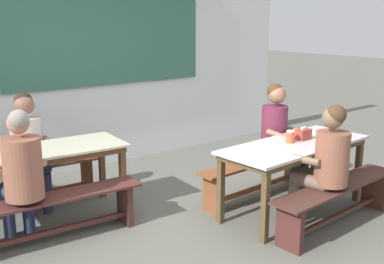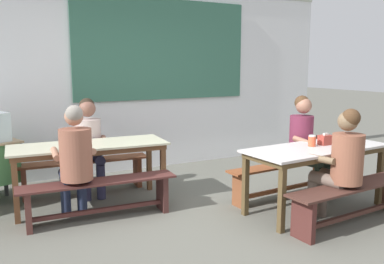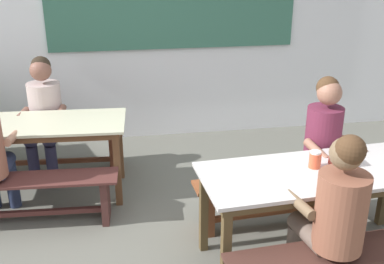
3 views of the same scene
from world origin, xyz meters
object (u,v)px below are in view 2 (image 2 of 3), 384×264
at_px(bench_far_back, 83,170).
at_px(person_center_facing, 89,140).
at_px(tissue_box, 325,140).
at_px(person_right_near_table, 306,141).
at_px(person_near_front, 341,160).
at_px(condiment_jar, 312,141).
at_px(dining_table_far, 89,150).
at_px(bench_near_back, 283,175).
at_px(dining_table_near, 316,153).
at_px(bench_far_front, 99,194).
at_px(person_left_back_turned, 75,157).
at_px(bench_near_front, 354,198).

relative_size(bench_far_back, person_center_facing, 1.38).
xyz_separation_m(person_center_facing, tissue_box, (2.34, -1.79, 0.10)).
relative_size(person_right_near_table, person_center_facing, 1.03).
height_order(person_near_front, condiment_jar, person_near_front).
distance_m(dining_table_far, bench_near_back, 2.43).
relative_size(bench_near_back, person_center_facing, 1.31).
distance_m(dining_table_near, bench_far_front, 2.49).
height_order(person_right_near_table, person_left_back_turned, person_right_near_table).
relative_size(dining_table_far, condiment_jar, 14.37).
bearing_deg(bench_near_back, person_near_front, -94.91).
bearing_deg(bench_near_front, person_center_facing, 132.96).
relative_size(dining_table_near, bench_far_back, 1.04).
bearing_deg(person_near_front, bench_far_back, 131.73).
relative_size(dining_table_far, dining_table_near, 1.03).
relative_size(bench_near_front, person_near_front, 1.39).
distance_m(dining_table_near, person_right_near_table, 0.54).
distance_m(person_near_front, person_right_near_table, 1.01).
height_order(dining_table_near, person_right_near_table, person_right_near_table).
xyz_separation_m(dining_table_near, person_right_near_table, (0.27, 0.47, 0.05)).
bearing_deg(dining_table_near, bench_near_back, 93.72).
xyz_separation_m(dining_table_near, bench_far_front, (-2.30, 0.86, -0.38)).
relative_size(bench_far_back, bench_far_front, 1.01).
distance_m(dining_table_far, person_center_facing, 0.46).
height_order(dining_table_near, person_left_back_turned, person_left_back_turned).
bearing_deg(bench_near_back, tissue_box, -65.89).
bearing_deg(person_right_near_table, bench_far_front, 171.33).
distance_m(bench_far_front, bench_near_back, 2.29).
bearing_deg(condiment_jar, bench_far_front, 160.43).
distance_m(person_near_front, person_center_facing, 3.08).
xyz_separation_m(person_near_front, tissue_box, (0.30, 0.51, 0.10)).
distance_m(bench_far_front, tissue_box, 2.66).
bearing_deg(person_left_back_turned, tissue_box, -18.13).
distance_m(dining_table_near, person_center_facing, 2.84).
bearing_deg(bench_far_back, bench_near_front, -46.97).
distance_m(bench_far_front, person_right_near_table, 2.64).
bearing_deg(bench_near_back, dining_table_near, -86.28).
height_order(bench_near_back, bench_near_front, same).
bearing_deg(person_left_back_turned, person_right_near_table, -9.46).
bearing_deg(bench_far_back, tissue_box, -37.60).
bearing_deg(person_left_back_turned, bench_far_back, 73.52).
relative_size(person_right_near_table, tissue_box, 8.30).
bearing_deg(person_right_near_table, person_center_facing, 150.69).
bearing_deg(bench_far_front, dining_table_near, -20.49).
xyz_separation_m(person_right_near_table, person_left_back_turned, (-2.80, 0.47, -0.01)).
xyz_separation_m(bench_near_front, condiment_jar, (-0.06, 0.58, 0.52)).
bearing_deg(bench_near_front, dining_table_far, 140.36).
relative_size(dining_table_far, bench_near_front, 1.07).
xyz_separation_m(dining_table_far, dining_table_near, (2.27, -1.38, -0.00)).
xyz_separation_m(person_near_front, person_right_near_table, (0.39, 0.93, 0.02)).
height_order(dining_table_near, person_near_front, person_near_front).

